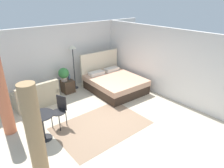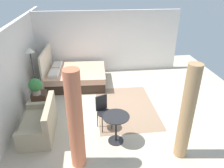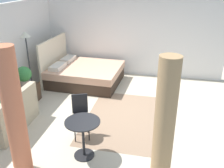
{
  "view_description": "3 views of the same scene",
  "coord_description": "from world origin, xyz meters",
  "px_view_note": "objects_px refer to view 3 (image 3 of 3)",
  "views": [
    {
      "loc": [
        -3.26,
        -4.21,
        3.48
      ],
      "look_at": [
        0.75,
        0.55,
        0.76
      ],
      "focal_mm": 32.36,
      "sensor_mm": 36.0,
      "label": 1
    },
    {
      "loc": [
        -6.0,
        0.84,
        3.7
      ],
      "look_at": [
        -0.13,
        0.15,
        0.74
      ],
      "focal_mm": 34.78,
      "sensor_mm": 36.0,
      "label": 2
    },
    {
      "loc": [
        -5.46,
        -1.08,
        3.13
      ],
      "look_at": [
        -0.34,
        0.04,
        0.87
      ],
      "focal_mm": 40.3,
      "sensor_mm": 36.0,
      "label": 3
    }
  ],
  "objects_px": {
    "floor_lamp": "(27,45)",
    "balcony_table": "(83,132)",
    "vase": "(29,78)",
    "couch": "(9,117)",
    "nightstand": "(30,92)",
    "cafe_chair_near_window": "(80,112)",
    "potted_plant": "(24,75)",
    "bed": "(83,73)"
  },
  "relations": [
    {
      "from": "potted_plant",
      "to": "balcony_table",
      "type": "bearing_deg",
      "value": -129.12
    },
    {
      "from": "floor_lamp",
      "to": "vase",
      "type": "bearing_deg",
      "value": -159.52
    },
    {
      "from": "vase",
      "to": "balcony_table",
      "type": "bearing_deg",
      "value": -132.3
    },
    {
      "from": "nightstand",
      "to": "balcony_table",
      "type": "distance_m",
      "value": 2.85
    },
    {
      "from": "bed",
      "to": "nightstand",
      "type": "bearing_deg",
      "value": 146.08
    },
    {
      "from": "potted_plant",
      "to": "bed",
      "type": "bearing_deg",
      "value": -33.21
    },
    {
      "from": "bed",
      "to": "couch",
      "type": "xyz_separation_m",
      "value": [
        -2.84,
        0.78,
        -0.03
      ]
    },
    {
      "from": "floor_lamp",
      "to": "cafe_chair_near_window",
      "type": "distance_m",
      "value": 2.77
    },
    {
      "from": "vase",
      "to": "floor_lamp",
      "type": "relative_size",
      "value": 0.12
    },
    {
      "from": "potted_plant",
      "to": "vase",
      "type": "height_order",
      "value": "potted_plant"
    },
    {
      "from": "couch",
      "to": "potted_plant",
      "type": "xyz_separation_m",
      "value": [
        1.23,
        0.28,
        0.5
      ]
    },
    {
      "from": "bed",
      "to": "vase",
      "type": "xyz_separation_m",
      "value": [
        -1.39,
        1.06,
        0.29
      ]
    },
    {
      "from": "balcony_table",
      "to": "couch",
      "type": "bearing_deg",
      "value": 74.12
    },
    {
      "from": "vase",
      "to": "couch",
      "type": "bearing_deg",
      "value": -168.78
    },
    {
      "from": "couch",
      "to": "potted_plant",
      "type": "distance_m",
      "value": 1.35
    },
    {
      "from": "balcony_table",
      "to": "vase",
      "type": "bearing_deg",
      "value": 47.7
    },
    {
      "from": "vase",
      "to": "cafe_chair_near_window",
      "type": "relative_size",
      "value": 0.23
    },
    {
      "from": "couch",
      "to": "balcony_table",
      "type": "bearing_deg",
      "value": -105.88
    },
    {
      "from": "nightstand",
      "to": "potted_plant",
      "type": "height_order",
      "value": "potted_plant"
    },
    {
      "from": "cafe_chair_near_window",
      "to": "floor_lamp",
      "type": "bearing_deg",
      "value": 50.72
    },
    {
      "from": "bed",
      "to": "cafe_chair_near_window",
      "type": "bearing_deg",
      "value": -162.67
    },
    {
      "from": "couch",
      "to": "floor_lamp",
      "type": "xyz_separation_m",
      "value": [
        1.75,
        0.4,
        1.15
      ]
    },
    {
      "from": "nightstand",
      "to": "floor_lamp",
      "type": "relative_size",
      "value": 0.28
    },
    {
      "from": "floor_lamp",
      "to": "balcony_table",
      "type": "height_order",
      "value": "floor_lamp"
    },
    {
      "from": "couch",
      "to": "nightstand",
      "type": "bearing_deg",
      "value": 10.18
    },
    {
      "from": "bed",
      "to": "balcony_table",
      "type": "bearing_deg",
      "value": -161.65
    },
    {
      "from": "balcony_table",
      "to": "cafe_chair_near_window",
      "type": "relative_size",
      "value": 0.81
    },
    {
      "from": "nightstand",
      "to": "cafe_chair_near_window",
      "type": "bearing_deg",
      "value": -123.5
    },
    {
      "from": "vase",
      "to": "floor_lamp",
      "type": "distance_m",
      "value": 0.9
    },
    {
      "from": "couch",
      "to": "nightstand",
      "type": "distance_m",
      "value": 1.35
    },
    {
      "from": "bed",
      "to": "cafe_chair_near_window",
      "type": "xyz_separation_m",
      "value": [
        -2.75,
        -0.86,
        0.25
      ]
    },
    {
      "from": "floor_lamp",
      "to": "balcony_table",
      "type": "distance_m",
      "value": 3.37
    },
    {
      "from": "potted_plant",
      "to": "balcony_table",
      "type": "distance_m",
      "value": 2.81
    },
    {
      "from": "bed",
      "to": "vase",
      "type": "relative_size",
      "value": 10.38
    },
    {
      "from": "nightstand",
      "to": "floor_lamp",
      "type": "bearing_deg",
      "value": 20.96
    },
    {
      "from": "bed",
      "to": "balcony_table",
      "type": "relative_size",
      "value": 2.96
    },
    {
      "from": "balcony_table",
      "to": "bed",
      "type": "bearing_deg",
      "value": 18.35
    },
    {
      "from": "couch",
      "to": "cafe_chair_near_window",
      "type": "relative_size",
      "value": 1.55
    },
    {
      "from": "vase",
      "to": "nightstand",
      "type": "bearing_deg",
      "value": -157.84
    },
    {
      "from": "couch",
      "to": "balcony_table",
      "type": "height_order",
      "value": "couch"
    },
    {
      "from": "bed",
      "to": "couch",
      "type": "distance_m",
      "value": 2.94
    },
    {
      "from": "balcony_table",
      "to": "potted_plant",
      "type": "bearing_deg",
      "value": 50.88
    }
  ]
}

